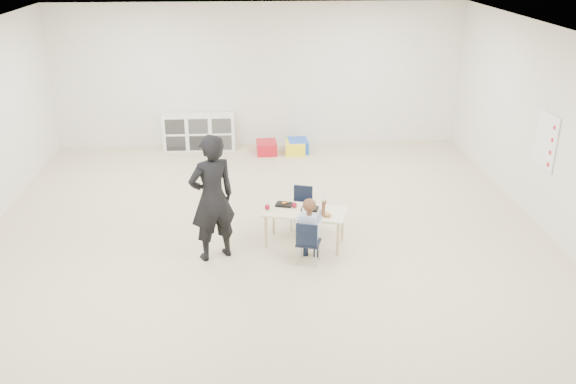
{
  "coord_description": "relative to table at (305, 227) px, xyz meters",
  "views": [
    {
      "loc": [
        -0.2,
        -7.37,
        3.91
      ],
      "look_at": [
        0.27,
        -0.09,
        0.85
      ],
      "focal_mm": 38.0,
      "sensor_mm": 36.0,
      "label": 1
    }
  ],
  "objects": [
    {
      "name": "child",
      "position": [
        0.0,
        -0.52,
        0.22
      ],
      "size": [
        0.5,
        0.5,
        0.96
      ],
      "primitive_type": null,
      "rotation": [
        0.0,
        0.0,
        -0.29
      ],
      "color": "#BACEFC",
      "rests_on": "chair_near"
    },
    {
      "name": "bread_roll",
      "position": [
        0.27,
        -0.2,
        0.28
      ],
      "size": [
        0.09,
        0.09,
        0.07
      ],
      "primitive_type": "ellipsoid",
      "color": "tan",
      "rests_on": "table"
    },
    {
      "name": "bin_red",
      "position": [
        -0.39,
        3.85,
        -0.14
      ],
      "size": [
        0.4,
        0.5,
        0.24
      ],
      "primitive_type": "cube",
      "rotation": [
        0.0,
        0.0,
        0.04
      ],
      "color": "red",
      "rests_on": "ground"
    },
    {
      "name": "bin_blue",
      "position": [
        0.22,
        3.92,
        -0.14
      ],
      "size": [
        0.4,
        0.5,
        0.24
      ],
      "primitive_type": "cube",
      "rotation": [
        0.0,
        0.0,
        0.04
      ],
      "color": "blue",
      "rests_on": "ground"
    },
    {
      "name": "bin_yellow",
      "position": [
        0.17,
        3.84,
        -0.14
      ],
      "size": [
        0.42,
        0.51,
        0.24
      ],
      "primitive_type": "cube",
      "rotation": [
        0.0,
        0.0,
        -0.08
      ],
      "color": "yellow",
      "rests_on": "ground"
    },
    {
      "name": "chair_far",
      "position": [
        -0.0,
        0.52,
        0.05
      ],
      "size": [
        0.36,
        0.35,
        0.61
      ],
      "primitive_type": null,
      "rotation": [
        0.0,
        0.0,
        -0.29
      ],
      "color": "black",
      "rests_on": "ground"
    },
    {
      "name": "rules_poster",
      "position": [
        3.47,
        0.54,
        0.99
      ],
      "size": [
        0.02,
        0.6,
        0.8
      ],
      "primitive_type": "cube",
      "color": "white",
      "rests_on": "room"
    },
    {
      "name": "table",
      "position": [
        0.0,
        0.0,
        0.0
      ],
      "size": [
        1.21,
        0.84,
        0.51
      ],
      "rotation": [
        0.0,
        0.0,
        -0.29
      ],
      "color": "beige",
      "rests_on": "ground"
    },
    {
      "name": "apple_near",
      "position": [
        -0.13,
        0.11,
        0.28
      ],
      "size": [
        0.07,
        0.07,
        0.07
      ],
      "primitive_type": "sphere",
      "color": "maroon",
      "rests_on": "table"
    },
    {
      "name": "room",
      "position": [
        -0.51,
        -0.06,
        1.14
      ],
      "size": [
        9.0,
        9.02,
        2.8
      ],
      "color": "beige",
      "rests_on": "ground"
    },
    {
      "name": "lunch_tray_far",
      "position": [
        -0.27,
        0.19,
        0.26
      ],
      "size": [
        0.26,
        0.22,
        0.03
      ],
      "primitive_type": "cube",
      "rotation": [
        0.0,
        0.0,
        -0.29
      ],
      "color": "black",
      "rests_on": "table"
    },
    {
      "name": "apple_far",
      "position": [
        -0.5,
        0.07,
        0.28
      ],
      "size": [
        0.07,
        0.07,
        0.07
      ],
      "primitive_type": "sphere",
      "color": "maroon",
      "rests_on": "table"
    },
    {
      "name": "adult",
      "position": [
        -1.21,
        -0.28,
        0.59
      ],
      "size": [
        0.73,
        0.64,
        1.69
      ],
      "primitive_type": "imported",
      "rotation": [
        0.0,
        0.0,
        3.61
      ],
      "color": "black",
      "rests_on": "ground"
    },
    {
      "name": "cubby_shelf",
      "position": [
        -1.71,
        4.22,
        0.09
      ],
      "size": [
        1.4,
        0.4,
        0.7
      ],
      "primitive_type": "cube",
      "color": "white",
      "rests_on": "ground"
    },
    {
      "name": "chair_near",
      "position": [
        0.0,
        -0.52,
        0.05
      ],
      "size": [
        0.36,
        0.35,
        0.61
      ],
      "primitive_type": null,
      "rotation": [
        0.0,
        0.0,
        -0.29
      ],
      "color": "black",
      "rests_on": "ground"
    },
    {
      "name": "lunch_tray_near",
      "position": [
        0.07,
        0.03,
        0.26
      ],
      "size": [
        0.26,
        0.22,
        0.03
      ],
      "primitive_type": "cube",
      "rotation": [
        0.0,
        0.0,
        -0.29
      ],
      "color": "black",
      "rests_on": "table"
    },
    {
      "name": "milk_carton",
      "position": [
        -0.0,
        -0.12,
        0.3
      ],
      "size": [
        0.09,
        0.09,
        0.1
      ],
      "primitive_type": "cube",
      "rotation": [
        0.0,
        0.0,
        -0.29
      ],
      "color": "white",
      "rests_on": "table"
    }
  ]
}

